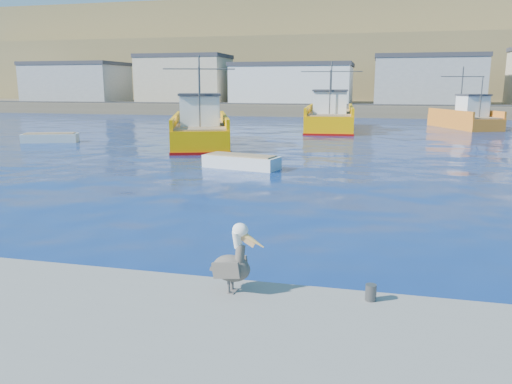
{
  "coord_description": "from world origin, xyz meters",
  "views": [
    {
      "loc": [
        2.94,
        -12.02,
        4.29
      ],
      "look_at": [
        -0.42,
        2.03,
        1.19
      ],
      "focal_mm": 35.0,
      "sensor_mm": 36.0,
      "label": 1
    }
  ],
  "objects_px": {
    "pelican": "(233,263)",
    "boat_orange": "(466,118)",
    "trawler_yellow_a": "(200,131)",
    "trawler_yellow_b": "(330,118)",
    "skiff_left": "(50,139)",
    "skiff_mid": "(241,163)"
  },
  "relations": [
    {
      "from": "pelican",
      "to": "boat_orange",
      "type": "bearing_deg",
      "value": 76.27
    },
    {
      "from": "trawler_yellow_a",
      "to": "trawler_yellow_b",
      "type": "height_order",
      "value": "trawler_yellow_b"
    },
    {
      "from": "skiff_left",
      "to": "pelican",
      "type": "bearing_deg",
      "value": -49.04
    },
    {
      "from": "skiff_mid",
      "to": "skiff_left",
      "type": "bearing_deg",
      "value": 154.28
    },
    {
      "from": "skiff_mid",
      "to": "pelican",
      "type": "bearing_deg",
      "value": -75.38
    },
    {
      "from": "trawler_yellow_b",
      "to": "skiff_left",
      "type": "xyz_separation_m",
      "value": [
        -19.9,
        -16.04,
        -0.84
      ]
    },
    {
      "from": "trawler_yellow_a",
      "to": "trawler_yellow_b",
      "type": "distance_m",
      "value": 17.09
    },
    {
      "from": "skiff_left",
      "to": "trawler_yellow_b",
      "type": "bearing_deg",
      "value": 38.87
    },
    {
      "from": "skiff_mid",
      "to": "pelican",
      "type": "relative_size",
      "value": 3.16
    },
    {
      "from": "trawler_yellow_b",
      "to": "boat_orange",
      "type": "bearing_deg",
      "value": 20.85
    },
    {
      "from": "trawler_yellow_b",
      "to": "skiff_mid",
      "type": "relative_size",
      "value": 3.07
    },
    {
      "from": "trawler_yellow_b",
      "to": "pelican",
      "type": "relative_size",
      "value": 9.69
    },
    {
      "from": "trawler_yellow_a",
      "to": "pelican",
      "type": "relative_size",
      "value": 9.04
    },
    {
      "from": "skiff_mid",
      "to": "pelican",
      "type": "height_order",
      "value": "pelican"
    },
    {
      "from": "skiff_left",
      "to": "skiff_mid",
      "type": "height_order",
      "value": "same"
    },
    {
      "from": "trawler_yellow_b",
      "to": "pelican",
      "type": "distance_m",
      "value": 41.27
    },
    {
      "from": "trawler_yellow_a",
      "to": "skiff_left",
      "type": "distance_m",
      "value": 11.94
    },
    {
      "from": "trawler_yellow_b",
      "to": "skiff_mid",
      "type": "bearing_deg",
      "value": -95.62
    },
    {
      "from": "boat_orange",
      "to": "skiff_left",
      "type": "height_order",
      "value": "boat_orange"
    },
    {
      "from": "trawler_yellow_a",
      "to": "boat_orange",
      "type": "bearing_deg",
      "value": 43.4
    },
    {
      "from": "trawler_yellow_b",
      "to": "pelican",
      "type": "bearing_deg",
      "value": -87.28
    },
    {
      "from": "trawler_yellow_b",
      "to": "skiff_left",
      "type": "height_order",
      "value": "trawler_yellow_b"
    }
  ]
}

